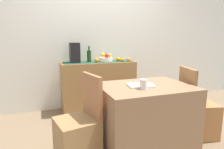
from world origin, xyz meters
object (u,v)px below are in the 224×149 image
object	(u,v)px
coffee_maker	(75,53)
coffee_cup	(143,84)
sideboard_console	(99,86)
wine_bottle	(89,56)
chair_by_corner	(197,116)
open_book	(140,85)
fruit_bowl	(106,59)
dining_table	(145,117)
chair_near_window	(78,136)

from	to	relation	value
coffee_maker	coffee_cup	distance (m)	1.61
sideboard_console	coffee_maker	world-z (taller)	coffee_maker
wine_bottle	chair_by_corner	bearing A→B (deg)	-51.79
coffee_maker	chair_by_corner	size ratio (longest dim) A/B	0.37
chair_by_corner	open_book	bearing A→B (deg)	-179.73
fruit_bowl	dining_table	bearing A→B (deg)	-89.02
coffee_maker	chair_near_window	bearing A→B (deg)	-98.58
dining_table	chair_near_window	size ratio (longest dim) A/B	1.13
open_book	sideboard_console	bearing A→B (deg)	102.54
chair_near_window	sideboard_console	bearing A→B (deg)	66.00
fruit_bowl	dining_table	distance (m)	1.49
open_book	fruit_bowl	bearing A→B (deg)	97.15
wine_bottle	chair_near_window	size ratio (longest dim) A/B	0.31
wine_bottle	chair_by_corner	world-z (taller)	wine_bottle
chair_by_corner	wine_bottle	bearing A→B (deg)	128.21
fruit_bowl	dining_table	world-z (taller)	fruit_bowl
fruit_bowl	open_book	bearing A→B (deg)	-91.78
coffee_maker	chair_by_corner	xyz separation A→B (m)	(1.34, -1.39, -0.76)
sideboard_console	wine_bottle	world-z (taller)	wine_bottle
coffee_maker	chair_by_corner	distance (m)	2.07
fruit_bowl	chair_near_window	xyz separation A→B (m)	(-0.75, -1.39, -0.63)
open_book	coffee_cup	world-z (taller)	coffee_cup
sideboard_console	chair_near_window	bearing A→B (deg)	-114.00
wine_bottle	dining_table	world-z (taller)	wine_bottle
wine_bottle	coffee_cup	xyz separation A→B (m)	(0.22, -1.52, -0.17)
chair_near_window	chair_by_corner	world-z (taller)	same
fruit_bowl	chair_by_corner	distance (m)	1.72
chair_by_corner	chair_near_window	bearing A→B (deg)	-179.98
wine_bottle	coffee_maker	bearing A→B (deg)	180.00
sideboard_console	chair_by_corner	size ratio (longest dim) A/B	1.43
chair_by_corner	dining_table	bearing A→B (deg)	-179.71
open_book	coffee_cup	xyz separation A→B (m)	(-0.04, -0.13, 0.04)
fruit_bowl	wine_bottle	distance (m)	0.30
sideboard_console	fruit_bowl	xyz separation A→B (m)	(0.13, 0.00, 0.47)
fruit_bowl	chair_by_corner	xyz separation A→B (m)	(0.80, -1.39, -0.63)
sideboard_console	fruit_bowl	size ratio (longest dim) A/B	5.46
wine_bottle	dining_table	xyz separation A→B (m)	(0.32, -1.39, -0.59)
chair_near_window	chair_by_corner	size ratio (longest dim) A/B	1.00
dining_table	chair_near_window	world-z (taller)	chair_near_window
fruit_bowl	dining_table	size ratio (longest dim) A/B	0.23
sideboard_console	dining_table	bearing A→B (deg)	-83.66
dining_table	fruit_bowl	bearing A→B (deg)	90.98
wine_bottle	fruit_bowl	bearing A→B (deg)	0.00
coffee_cup	open_book	bearing A→B (deg)	73.88
wine_bottle	chair_near_window	bearing A→B (deg)	-108.08
open_book	coffee_cup	size ratio (longest dim) A/B	2.70
fruit_bowl	open_book	xyz separation A→B (m)	(-0.04, -1.39, -0.14)
fruit_bowl	chair_near_window	bearing A→B (deg)	-118.35
fruit_bowl	chair_by_corner	bearing A→B (deg)	-60.14
dining_table	open_book	distance (m)	0.38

